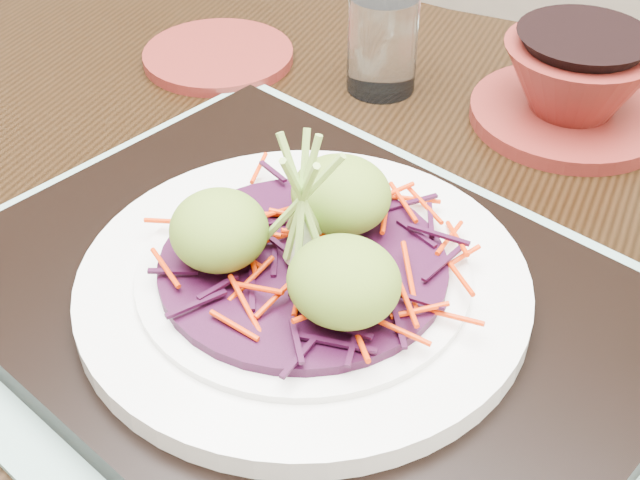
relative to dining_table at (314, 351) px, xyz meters
The scene contains 11 objects.
dining_table is the anchor object (origin of this frame).
placemat 0.13m from the dining_table, 62.36° to the right, with size 0.51×0.40×0.00m, color #86AD99.
serving_tray 0.14m from the dining_table, 62.36° to the right, with size 0.44×0.33×0.02m, color black.
white_plate 0.16m from the dining_table, 62.36° to the right, with size 0.29×0.29×0.02m.
cabbage_bed 0.17m from the dining_table, 62.36° to the right, with size 0.18×0.18×0.01m, color #310927.
carrot_julienne 0.18m from the dining_table, 62.36° to the right, with size 0.22×0.22×0.01m, color red, non-canonical shape.
guacamole_scoops 0.20m from the dining_table, 62.62° to the right, with size 0.16×0.14×0.05m.
scallion_garnish 0.22m from the dining_table, 62.36° to the right, with size 0.07×0.07×0.10m, color #87B247, non-canonical shape.
terracotta_side_plate 0.32m from the dining_table, 139.96° to the left, with size 0.15×0.15×0.01m, color maroon.
water_glass 0.29m from the dining_table, 107.42° to the left, with size 0.06×0.06×0.09m, color white.
terracotta_bowl_set 0.32m from the dining_table, 70.40° to the left, with size 0.17×0.17×0.07m.
Camera 1 is at (0.30, -0.48, 1.22)m, focal length 50.00 mm.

